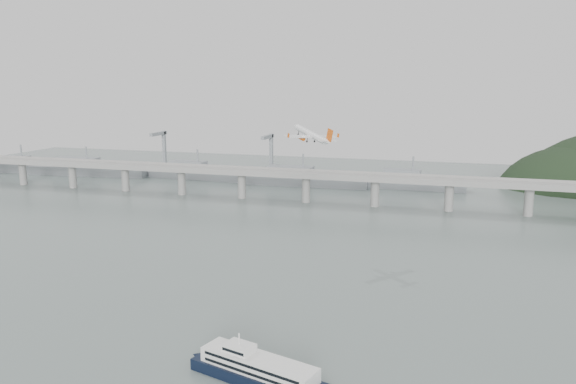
% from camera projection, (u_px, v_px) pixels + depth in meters
% --- Properties ---
extents(ground, '(900.00, 900.00, 0.00)m').
position_uv_depth(ground, '(246.00, 312.00, 212.37)').
color(ground, slate).
rests_on(ground, ground).
extents(bridge, '(800.00, 22.00, 23.90)m').
position_uv_depth(bridge, '(345.00, 180.00, 397.36)').
color(bridge, gray).
rests_on(bridge, ground).
extents(distant_fleet, '(453.00, 60.90, 40.00)m').
position_uv_depth(distant_fleet, '(190.00, 173.00, 504.40)').
color(distant_fleet, slate).
rests_on(distant_fleet, ground).
extents(ferry, '(69.81, 27.28, 13.47)m').
position_uv_depth(ferry, '(259.00, 371.00, 161.31)').
color(ferry, black).
rests_on(ferry, ground).
extents(airliner, '(27.73, 26.11, 9.85)m').
position_uv_depth(airliner, '(312.00, 135.00, 275.10)').
color(airliner, silver).
rests_on(airliner, ground).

